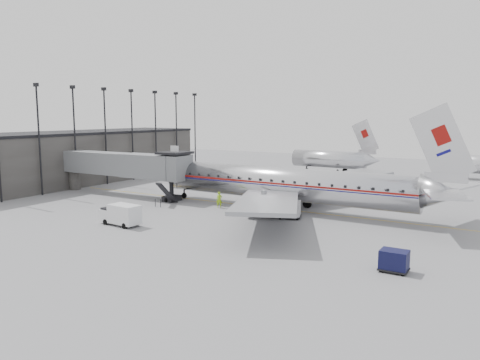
% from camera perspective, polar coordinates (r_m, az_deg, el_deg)
% --- Properties ---
extents(ground, '(160.00, 160.00, 0.00)m').
position_cam_1_polar(ground, '(52.70, -2.85, -4.12)').
color(ground, slate).
rests_on(ground, ground).
extents(terminal, '(12.00, 46.00, 8.00)m').
position_cam_1_polar(terminal, '(82.15, -19.10, 2.63)').
color(terminal, '#393633').
rests_on(terminal, ground).
extents(apron_line, '(60.00, 0.15, 0.01)m').
position_cam_1_polar(apron_line, '(56.29, 3.07, -3.34)').
color(apron_line, gold).
rests_on(apron_line, ground).
extents(jet_bridge, '(21.00, 6.20, 7.10)m').
position_cam_1_polar(jet_bridge, '(65.22, -13.41, 1.72)').
color(jet_bridge, '#5C5F61').
rests_on(jet_bridge, ground).
extents(floodlight_masts, '(0.90, 42.25, 15.25)m').
position_cam_1_polar(floodlight_masts, '(79.15, -14.51, 5.79)').
color(floodlight_masts, black).
rests_on(floodlight_masts, ground).
extents(distant_aircraft_near, '(16.39, 3.20, 10.26)m').
position_cam_1_polar(distant_aircraft_near, '(90.59, 10.91, 2.58)').
color(distant_aircraft_near, silver).
rests_on(distant_aircraft_near, ground).
extents(airliner, '(38.75, 35.91, 12.26)m').
position_cam_1_polar(airliner, '(54.15, 5.87, -0.51)').
color(airliner, silver).
rests_on(airliner, ground).
extents(service_van, '(4.71, 2.16, 2.15)m').
position_cam_1_polar(service_van, '(48.54, -14.36, -4.06)').
color(service_van, silver).
rests_on(service_van, ground).
extents(baggage_cart_navy, '(2.01, 1.54, 1.56)m').
position_cam_1_polar(baggage_cart_navy, '(35.23, 18.27, -9.29)').
color(baggage_cart_navy, black).
rests_on(baggage_cart_navy, ground).
extents(baggage_cart_white, '(2.87, 2.51, 1.89)m').
position_cam_1_polar(baggage_cart_white, '(50.42, 6.04, -3.54)').
color(baggage_cart_white, silver).
rests_on(baggage_cart_white, ground).
extents(ramp_worker, '(0.84, 0.77, 1.93)m').
position_cam_1_polar(ramp_worker, '(55.83, -2.54, -2.42)').
color(ramp_worker, '#88BB16').
rests_on(ramp_worker, ground).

